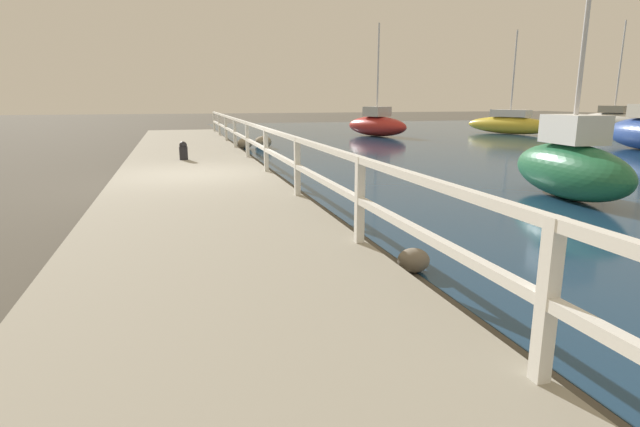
{
  "coord_description": "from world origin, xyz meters",
  "views": [
    {
      "loc": [
        -0.4,
        -12.06,
        1.98
      ],
      "look_at": [
        2.49,
        -2.06,
        -0.42
      ],
      "focal_mm": 28.0,
      "sensor_mm": 36.0,
      "label": 1
    }
  ],
  "objects": [
    {
      "name": "dock_walkway",
      "position": [
        0.0,
        0.0,
        0.12
      ],
      "size": [
        3.63,
        36.0,
        0.25
      ],
      "color": "gray",
      "rests_on": "ground"
    },
    {
      "name": "boulder_near_dock",
      "position": [
        3.2,
        8.65,
        0.16
      ],
      "size": [
        0.44,
        0.39,
        0.33
      ],
      "color": "slate",
      "rests_on": "ground"
    },
    {
      "name": "boulder_downstream",
      "position": [
        3.09,
        8.41,
        0.25
      ],
      "size": [
        0.67,
        0.6,
        0.5
      ],
      "color": "gray",
      "rests_on": "ground"
    },
    {
      "name": "boulder_mid_strip",
      "position": [
        2.32,
        8.36,
        0.23
      ],
      "size": [
        0.6,
        0.54,
        0.45
      ],
      "color": "gray",
      "rests_on": "ground"
    },
    {
      "name": "sailboat_red",
      "position": [
        10.16,
        13.42,
        0.62
      ],
      "size": [
        2.94,
        4.4,
        5.82
      ],
      "rotation": [
        0.0,
        0.0,
        0.39
      ],
      "color": "red",
      "rests_on": "water_surface"
    },
    {
      "name": "sailboat_green",
      "position": [
        7.21,
        -3.87,
        0.69
      ],
      "size": [
        1.45,
        3.39,
        7.12
      ],
      "rotation": [
        0.0,
        0.0,
        -0.1
      ],
      "color": "#236B42",
      "rests_on": "water_surface"
    },
    {
      "name": "mooring_bollard",
      "position": [
        -0.18,
        3.01,
        0.51
      ],
      "size": [
        0.24,
        0.24,
        0.53
      ],
      "color": "black",
      "rests_on": "dock_walkway"
    },
    {
      "name": "railing",
      "position": [
        1.72,
        0.0,
        0.98
      ],
      "size": [
        0.1,
        32.5,
        1.06
      ],
      "color": "white",
      "rests_on": "dock_walkway"
    },
    {
      "name": "sailboat_yellow",
      "position": [
        18.19,
        12.89,
        0.58
      ],
      "size": [
        2.86,
        5.65,
        5.71
      ],
      "rotation": [
        0.0,
        0.0,
        0.35
      ],
      "color": "gold",
      "rests_on": "water_surface"
    },
    {
      "name": "ground_plane",
      "position": [
        0.0,
        0.0,
        0.0
      ],
      "size": [
        120.0,
        120.0,
        0.0
      ],
      "primitive_type": "plane",
      "color": "#4C473D"
    },
    {
      "name": "boulder_water_edge",
      "position": [
        3.17,
        9.5,
        0.2
      ],
      "size": [
        0.53,
        0.48,
        0.4
      ],
      "color": "gray",
      "rests_on": "ground"
    },
    {
      "name": "sailboat_white",
      "position": [
        25.33,
        12.61,
        0.66
      ],
      "size": [
        2.8,
        5.18,
        6.47
      ],
      "rotation": [
        0.0,
        0.0,
        0.28
      ],
      "color": "white",
      "rests_on": "water_surface"
    },
    {
      "name": "boulder_upstream",
      "position": [
        2.19,
        -7.03,
        0.14
      ],
      "size": [
        0.38,
        0.34,
        0.28
      ],
      "color": "slate",
      "rests_on": "ground"
    }
  ]
}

